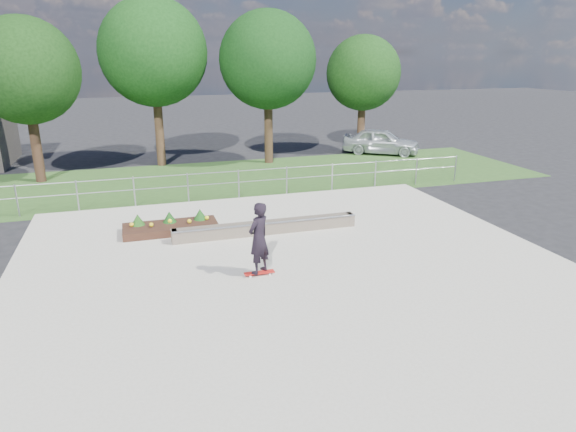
# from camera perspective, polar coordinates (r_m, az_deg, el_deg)

# --- Properties ---
(ground) EXTENTS (120.00, 120.00, 0.00)m
(ground) POSITION_cam_1_polar(r_m,az_deg,el_deg) (13.85, 1.05, -6.23)
(ground) COLOR black
(ground) RESTS_ON ground
(grass_verge) EXTENTS (30.00, 8.00, 0.02)m
(grass_verge) POSITION_cam_1_polar(r_m,az_deg,el_deg) (24.02, -7.19, 4.08)
(grass_verge) COLOR #294B1E
(grass_verge) RESTS_ON ground
(concrete_slab) EXTENTS (15.00, 15.00, 0.06)m
(concrete_slab) POSITION_cam_1_polar(r_m,az_deg,el_deg) (13.84, 1.05, -6.11)
(concrete_slab) COLOR #ABA798
(concrete_slab) RESTS_ON ground
(fence) EXTENTS (20.06, 0.06, 1.20)m
(fence) POSITION_cam_1_polar(r_m,az_deg,el_deg) (20.50, -5.51, 3.96)
(fence) COLOR #96999E
(fence) RESTS_ON ground
(tree_far_left) EXTENTS (4.55, 4.55, 7.15)m
(tree_far_left) POSITION_cam_1_polar(r_m,az_deg,el_deg) (25.35, -27.19, 14.13)
(tree_far_left) COLOR black
(tree_far_left) RESTS_ON ground
(tree_mid_left) EXTENTS (5.25, 5.25, 8.25)m
(tree_mid_left) POSITION_cam_1_polar(r_m,az_deg,el_deg) (27.06, -14.72, 17.16)
(tree_mid_left) COLOR #332014
(tree_mid_left) RESTS_ON ground
(tree_mid_right) EXTENTS (4.90, 4.90, 7.70)m
(tree_mid_right) POSITION_cam_1_polar(r_m,az_deg,el_deg) (26.94, -2.27, 16.89)
(tree_mid_right) COLOR black
(tree_mid_right) RESTS_ON ground
(tree_far_right) EXTENTS (4.20, 4.20, 6.60)m
(tree_far_right) POSITION_cam_1_polar(r_m,az_deg,el_deg) (30.44, 8.36, 15.41)
(tree_far_right) COLOR #332114
(tree_far_right) RESTS_ON ground
(grind_ledge) EXTENTS (6.00, 0.44, 0.43)m
(grind_ledge) POSITION_cam_1_polar(r_m,az_deg,el_deg) (16.48, -2.40, -1.27)
(grind_ledge) COLOR brown
(grind_ledge) RESTS_ON concrete_slab
(planter_bed) EXTENTS (3.00, 1.20, 0.61)m
(planter_bed) POSITION_cam_1_polar(r_m,az_deg,el_deg) (17.10, -12.93, -1.07)
(planter_bed) COLOR black
(planter_bed) RESTS_ON concrete_slab
(skateboarder) EXTENTS (0.82, 0.78, 1.98)m
(skateboarder) POSITION_cam_1_polar(r_m,az_deg,el_deg) (13.15, -3.27, -2.50)
(skateboarder) COLOR silver
(skateboarder) RESTS_ON concrete_slab
(parked_car) EXTENTS (4.58, 3.85, 1.48)m
(parked_car) POSITION_cam_1_polar(r_m,az_deg,el_deg) (30.26, 10.30, 8.17)
(parked_car) COLOR silver
(parked_car) RESTS_ON ground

